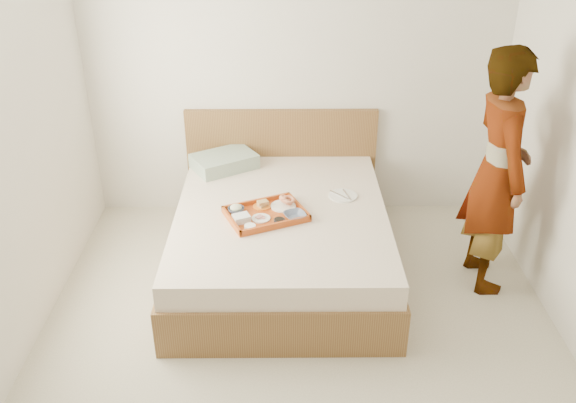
# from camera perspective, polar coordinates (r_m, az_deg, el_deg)

# --- Properties ---
(ground) EXTENTS (3.50, 4.00, 0.01)m
(ground) POSITION_cam_1_polar(r_m,az_deg,el_deg) (4.08, 1.15, -14.19)
(ground) COLOR beige
(ground) RESTS_ON ground
(wall_back) EXTENTS (3.50, 0.01, 2.60)m
(wall_back) POSITION_cam_1_polar(r_m,az_deg,el_deg) (5.21, 0.73, 12.15)
(wall_back) COLOR silver
(wall_back) RESTS_ON ground
(bed) EXTENTS (1.65, 2.00, 0.53)m
(bed) POSITION_cam_1_polar(r_m,az_deg,el_deg) (4.72, -0.62, -3.53)
(bed) COLOR brown
(bed) RESTS_ON ground
(headboard) EXTENTS (1.65, 0.06, 0.95)m
(headboard) POSITION_cam_1_polar(r_m,az_deg,el_deg) (5.47, -0.61, 3.74)
(headboard) COLOR brown
(headboard) RESTS_ON ground
(pillow) EXTENTS (0.60, 0.55, 0.12)m
(pillow) POSITION_cam_1_polar(r_m,az_deg,el_deg) (5.22, -5.89, 3.70)
(pillow) COLOR #A9B8A7
(pillow) RESTS_ON bed
(tray) EXTENTS (0.66, 0.58, 0.05)m
(tray) POSITION_cam_1_polar(r_m,az_deg,el_deg) (4.48, -2.05, -1.13)
(tray) COLOR #AF4912
(tray) RESTS_ON bed
(prawn_plate) EXTENTS (0.25, 0.25, 0.01)m
(prawn_plate) POSITION_cam_1_polar(r_m,az_deg,el_deg) (4.58, -0.43, -0.43)
(prawn_plate) COLOR white
(prawn_plate) RESTS_ON tray
(navy_bowl_big) EXTENTS (0.20, 0.20, 0.04)m
(navy_bowl_big) POSITION_cam_1_polar(r_m,az_deg,el_deg) (4.43, 0.63, -1.31)
(navy_bowl_big) COLOR #1A2745
(navy_bowl_big) RESTS_ON tray
(sauce_dish) EXTENTS (0.10, 0.10, 0.03)m
(sauce_dish) POSITION_cam_1_polar(r_m,az_deg,el_deg) (4.37, -0.80, -1.81)
(sauce_dish) COLOR black
(sauce_dish) RESTS_ON tray
(meat_plate) EXTENTS (0.18, 0.18, 0.01)m
(meat_plate) POSITION_cam_1_polar(r_m,az_deg,el_deg) (4.43, -2.51, -1.56)
(meat_plate) COLOR white
(meat_plate) RESTS_ON tray
(bread_plate) EXTENTS (0.17, 0.17, 0.01)m
(bread_plate) POSITION_cam_1_polar(r_m,az_deg,el_deg) (4.59, -2.40, -0.43)
(bread_plate) COLOR orange
(bread_plate) RESTS_ON tray
(salad_bowl) EXTENTS (0.16, 0.16, 0.04)m
(salad_bowl) POSITION_cam_1_polar(r_m,az_deg,el_deg) (4.52, -4.80, -0.79)
(salad_bowl) COLOR #1A2745
(salad_bowl) RESTS_ON tray
(plastic_tub) EXTENTS (0.14, 0.13, 0.05)m
(plastic_tub) POSITION_cam_1_polar(r_m,az_deg,el_deg) (4.40, -4.31, -1.55)
(plastic_tub) COLOR silver
(plastic_tub) RESTS_ON tray
(cheese_round) EXTENTS (0.10, 0.10, 0.03)m
(cheese_round) POSITION_cam_1_polar(r_m,az_deg,el_deg) (4.31, -3.52, -2.35)
(cheese_round) COLOR white
(cheese_round) RESTS_ON tray
(dinner_plate) EXTENTS (0.29, 0.29, 0.01)m
(dinner_plate) POSITION_cam_1_polar(r_m,az_deg,el_deg) (4.78, 5.07, 0.54)
(dinner_plate) COLOR white
(dinner_plate) RESTS_ON bed
(person) EXTENTS (0.46, 0.67, 1.78)m
(person) POSITION_cam_1_polar(r_m,az_deg,el_deg) (4.55, 18.72, 2.58)
(person) COLOR silver
(person) RESTS_ON ground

